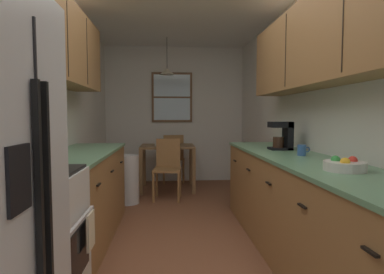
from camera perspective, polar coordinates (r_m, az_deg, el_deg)
ground_plane at (r=3.68m, az=-2.12°, el=-16.07°), size 12.00×12.00×0.00m
wall_left at (r=3.67m, az=-23.81°, el=3.86°), size 0.10×9.00×2.55m
wall_right at (r=3.76m, az=18.90°, el=3.97°), size 0.10×9.00×2.55m
wall_back at (r=6.11m, az=-3.10°, el=4.04°), size 4.40×0.10×2.55m
stove_range at (r=2.24m, az=-27.99°, el=-16.99°), size 0.66×0.65×1.10m
counter_left at (r=3.40m, az=-19.31°, el=-10.01°), size 0.64×1.90×0.90m
upper_cabinets_left at (r=3.37m, az=-22.50°, el=15.16°), size 0.33×1.98×0.75m
counter_right at (r=2.87m, az=19.56°, el=-12.62°), size 0.64×3.31×0.90m
upper_cabinets_right at (r=2.84m, az=23.34°, el=16.03°), size 0.33×2.99×0.73m
dining_table at (r=5.37m, az=-4.43°, el=-2.90°), size 0.89×0.72×0.75m
dining_chair_near at (r=4.83m, az=-4.40°, el=-5.15°), size 0.44×0.44×0.90m
dining_chair_far at (r=5.95m, az=-3.45°, el=-3.43°), size 0.44×0.44×0.90m
pendant_light at (r=5.39m, az=-4.50°, el=11.67°), size 0.24×0.24×0.61m
back_window at (r=6.05m, az=-3.62°, el=7.12°), size 0.76×0.05×0.93m
trash_bin at (r=4.65m, az=-11.37°, el=-7.47°), size 0.30×0.30×0.69m
storage_canister at (r=2.71m, az=-23.06°, el=-1.91°), size 0.13×0.13×0.19m
dish_towel at (r=2.27m, az=-17.74°, el=-15.71°), size 0.02×0.16×0.24m
coffee_maker at (r=3.43m, az=16.03°, el=0.35°), size 0.22×0.18×0.29m
mug_by_coffeemaker at (r=2.97m, az=19.15°, el=-2.24°), size 0.11×0.08×0.10m
fruit_bowl at (r=2.26m, az=25.74°, el=-4.57°), size 0.26×0.26×0.09m
table_serving_bowl at (r=5.28m, az=-5.71°, el=-1.27°), size 0.18×0.18×0.06m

